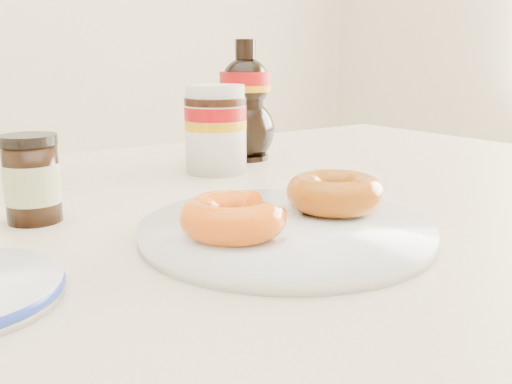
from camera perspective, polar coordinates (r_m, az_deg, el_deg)
dining_table at (r=0.71m, az=-2.67°, el=-7.42°), size 1.40×0.90×0.75m
plate at (r=0.55m, az=3.02°, el=-3.76°), size 0.28×0.28×0.01m
donut_bitten at (r=0.51m, az=-2.30°, el=-2.49°), size 0.13×0.13×0.03m
donut_whole at (r=0.60m, az=7.89°, el=-0.06°), size 0.13×0.13×0.04m
nutella_jar at (r=0.85m, az=-4.06°, el=6.64°), size 0.09×0.09×0.13m
syrup_bottle at (r=0.95m, az=-1.05°, el=9.12°), size 0.11×0.10×0.20m
dark_jar at (r=0.64m, az=-21.50°, el=1.16°), size 0.06×0.06×0.09m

